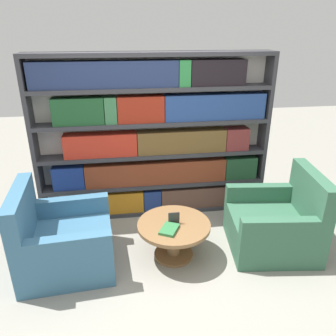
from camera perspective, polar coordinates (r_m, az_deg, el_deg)
name	(u,v)px	position (r m, az deg, el deg)	size (l,w,h in m)	color
ground_plane	(168,269)	(3.61, -0.04, -17.15)	(14.00, 14.00, 0.00)	gray
bookshelf	(155,139)	(4.20, -2.23, 5.06)	(2.96, 0.30, 2.09)	silver
armchair_left	(62,242)	(3.65, -18.03, -12.13)	(0.98, 0.95, 0.92)	#386684
armchair_right	(276,224)	(3.96, 18.32, -9.23)	(1.02, 0.99, 0.92)	#336047
coffee_table	(174,233)	(3.61, 1.01, -11.20)	(0.79, 0.79, 0.42)	brown
table_sign	(174,219)	(3.51, 1.03, -8.87)	(0.12, 0.06, 0.13)	black
stray_book	(169,229)	(3.43, 0.22, -10.63)	(0.24, 0.27, 0.03)	#2D703D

